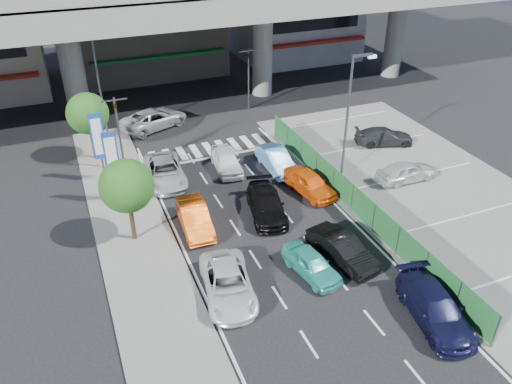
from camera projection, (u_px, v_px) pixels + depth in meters
name	position (u px, v px, depth m)	size (l,w,h in m)	color
ground	(283.00, 252.00, 26.08)	(120.00, 120.00, 0.00)	black
parking_lot	(430.00, 192.00, 31.17)	(12.00, 28.00, 0.06)	#626260
sidewalk_left	(135.00, 239.00, 26.96)	(4.00, 30.00, 0.12)	#626260
fence_run	(362.00, 207.00, 28.10)	(0.16, 22.00, 1.80)	#205D2C
expressway	(168.00, 0.00, 38.86)	(64.00, 14.00, 10.75)	slate
building_east	(295.00, 0.00, 53.31)	(12.00, 10.90, 12.00)	gray
traffic_light_left	(117.00, 116.00, 31.50)	(1.60, 1.24, 5.20)	#595B60
traffic_light_right	(248.00, 64.00, 40.78)	(1.60, 1.24, 5.20)	#595B60
street_lamp_right	(351.00, 107.00, 30.62)	(1.65, 0.22, 8.00)	#595B60
street_lamp_left	(100.00, 75.00, 35.76)	(1.65, 0.22, 8.00)	#595B60
signboard_near	(112.00, 158.00, 28.48)	(0.80, 0.14, 4.70)	#595B60
signboard_far	(98.00, 139.00, 30.72)	(0.80, 0.14, 4.70)	#595B60
tree_near	(127.00, 186.00, 25.22)	(2.80, 2.80, 4.80)	#382314
tree_far	(88.00, 114.00, 33.25)	(2.80, 2.80, 4.80)	#382314
minivan_navy_back	(435.00, 308.00, 21.66)	(1.93, 4.76, 1.38)	black
sedan_white_mid_left	(228.00, 284.00, 23.03)	(2.19, 4.75, 1.32)	silver
taxi_teal_mid	(311.00, 264.00, 24.33)	(1.44, 3.58, 1.22)	teal
hatch_black_mid_right	(342.00, 249.00, 25.19)	(1.46, 4.19, 1.38)	black
taxi_orange_left	(194.00, 218.00, 27.57)	(1.46, 4.19, 1.38)	orange
sedan_black_mid	(266.00, 204.00, 28.76)	(1.90, 4.66, 1.35)	black
taxi_orange_right	(310.00, 183.00, 30.79)	(1.63, 4.04, 1.38)	#EF5E0D
wagon_silver_front_left	(165.00, 171.00, 32.03)	(2.29, 4.97, 1.38)	#AFB4B8
sedan_white_front_mid	(226.00, 160.00, 33.32)	(1.63, 4.05, 1.38)	white
kei_truck_front_right	(276.00, 160.00, 33.39)	(1.46, 4.19, 1.38)	#649CDD
crossing_wagon_silver	(154.00, 119.00, 39.15)	(2.49, 5.39, 1.50)	silver
parked_sedan_white	(406.00, 171.00, 31.98)	(1.58, 3.91, 1.33)	silver
parked_sedan_dgrey	(384.00, 136.00, 36.55)	(1.73, 4.25, 1.23)	#2B2C2F
traffic_cone	(357.00, 192.00, 30.44)	(0.35, 0.35, 0.68)	red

